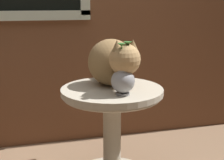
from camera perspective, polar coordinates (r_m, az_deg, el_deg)
name	(u,v)px	position (r m, az deg, el deg)	size (l,w,h in m)	color
wicker_side_table	(112,120)	(2.00, 0.00, -7.10)	(0.61, 0.61, 0.61)	#B2A893
cat	(113,62)	(1.96, 0.20, 3.20)	(0.32, 0.64, 0.30)	olive
pewter_vase_with_ivy	(123,78)	(1.78, 1.94, 0.34)	(0.13, 0.13, 0.29)	#99999E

